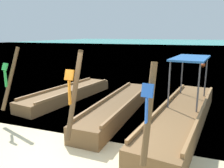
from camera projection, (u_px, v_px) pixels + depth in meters
The scene contains 6 objects.
ground at pixel (63, 163), 5.23m from camera, with size 120.00×120.00×0.00m, color beige.
sea_water at pixel (184, 45), 61.52m from camera, with size 120.00×120.00×0.00m, color #2DB29E.
longtail_boat_green_ribbon at pixel (68, 94), 10.23m from camera, with size 1.97×5.98×2.51m.
longtail_boat_orange_ribbon at pixel (119, 106), 8.37m from camera, with size 1.23×6.46×2.57m.
longtail_boat_blue_ribbon at pixel (182, 116), 7.15m from camera, with size 2.15×6.95×2.46m.
mooring_buoy_near at pixel (203, 65), 19.95m from camera, with size 0.39×0.39×0.39m.
Camera 1 is at (2.68, -4.03, 2.94)m, focal length 36.03 mm.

